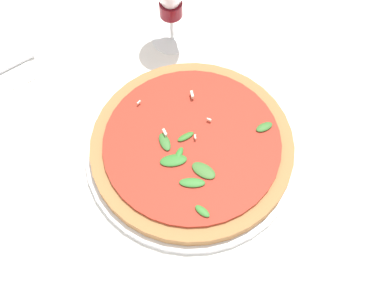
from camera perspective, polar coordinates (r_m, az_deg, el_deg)
ground_plane at (r=0.92m, az=-3.21°, el=-0.38°), size 6.00×6.00×0.00m
pizza_arugula_main at (r=0.90m, az=0.00°, el=-0.42°), size 0.36×0.36×0.05m
wine_glass at (r=0.98m, az=-2.30°, el=14.86°), size 0.08×0.08×0.15m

